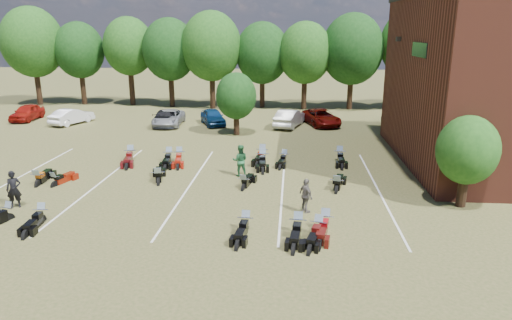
# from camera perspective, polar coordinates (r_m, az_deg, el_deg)

# --- Properties ---
(ground) EXTENTS (160.00, 160.00, 0.00)m
(ground) POSITION_cam_1_polar(r_m,az_deg,el_deg) (21.68, -2.17, -5.92)
(ground) COLOR brown
(ground) RESTS_ON ground
(car_0) EXTENTS (2.02, 4.41, 1.47)m
(car_0) POSITION_cam_1_polar(r_m,az_deg,el_deg) (47.41, -26.71, 5.33)
(car_0) COLOR maroon
(car_0) RESTS_ON ground
(car_1) EXTENTS (2.79, 4.44, 1.38)m
(car_1) POSITION_cam_1_polar(r_m,az_deg,el_deg) (43.86, -22.04, 5.08)
(car_1) COLOR silver
(car_1) RESTS_ON ground
(car_2) EXTENTS (2.50, 4.96, 1.34)m
(car_2) POSITION_cam_1_polar(r_m,az_deg,el_deg) (40.75, -10.85, 5.19)
(car_2) COLOR gray
(car_2) RESTS_ON ground
(car_3) EXTENTS (2.25, 4.64, 1.30)m
(car_3) POSITION_cam_1_polar(r_m,az_deg,el_deg) (41.60, -11.17, 5.35)
(car_3) COLOR black
(car_3) RESTS_ON ground
(car_4) EXTENTS (3.12, 4.43, 1.40)m
(car_4) POSITION_cam_1_polar(r_m,az_deg,el_deg) (40.54, -5.42, 5.39)
(car_4) COLOR navy
(car_4) RESTS_ON ground
(car_5) EXTENTS (2.79, 4.85, 1.51)m
(car_5) POSITION_cam_1_polar(r_m,az_deg,el_deg) (39.61, 4.21, 5.25)
(car_5) COLOR #B2B2AD
(car_5) RESTS_ON ground
(car_6) EXTENTS (3.71, 5.43, 1.38)m
(car_6) POSITION_cam_1_polar(r_m,az_deg,el_deg) (40.60, 8.15, 5.30)
(car_6) COLOR #500704
(car_6) RESTS_ON ground
(car_7) EXTENTS (1.94, 4.66, 1.35)m
(car_7) POSITION_cam_1_polar(r_m,az_deg,el_deg) (41.19, 17.07, 4.88)
(car_7) COLOR #3A3B40
(car_7) RESTS_ON ground
(person_black) EXTENTS (0.77, 0.65, 1.78)m
(person_black) POSITION_cam_1_polar(r_m,az_deg,el_deg) (24.17, -28.02, -3.27)
(person_black) COLOR black
(person_black) RESTS_ON ground
(person_green) EXTENTS (0.94, 0.76, 1.83)m
(person_green) POSITION_cam_1_polar(r_m,az_deg,el_deg) (25.96, -2.00, -0.07)
(person_green) COLOR #235E33
(person_green) RESTS_ON ground
(person_grey) EXTENTS (0.84, 1.01, 1.62)m
(person_grey) POSITION_cam_1_polar(r_m,az_deg,el_deg) (20.92, 6.26, -4.46)
(person_grey) COLOR #625B54
(person_grey) RESTS_ON ground
(motorcycle_0) EXTENTS (1.20, 2.19, 1.16)m
(motorcycle_0) POSITION_cam_1_polar(r_m,az_deg,el_deg) (23.03, -28.54, -6.60)
(motorcycle_0) COLOR black
(motorcycle_0) RESTS_ON ground
(motorcycle_2) EXTENTS (0.90, 2.20, 1.19)m
(motorcycle_2) POSITION_cam_1_polar(r_m,az_deg,el_deg) (22.14, -25.16, -7.03)
(motorcycle_2) COLOR black
(motorcycle_2) RESTS_ON ground
(motorcycle_3) EXTENTS (0.91, 2.25, 1.22)m
(motorcycle_3) POSITION_cam_1_polar(r_m,az_deg,el_deg) (19.23, -1.32, -8.86)
(motorcycle_3) COLOR black
(motorcycle_3) RESTS_ON ground
(motorcycle_4) EXTENTS (0.97, 2.37, 1.28)m
(motorcycle_4) POSITION_cam_1_polar(r_m,az_deg,el_deg) (19.06, 5.22, -9.16)
(motorcycle_4) COLOR black
(motorcycle_4) RESTS_ON ground
(motorcycle_5) EXTENTS (1.22, 2.30, 1.23)m
(motorcycle_5) POSITION_cam_1_polar(r_m,az_deg,el_deg) (18.99, 7.72, -9.35)
(motorcycle_5) COLOR black
(motorcycle_5) RESTS_ON ground
(motorcycle_6) EXTENTS (1.16, 2.43, 1.30)m
(motorcycle_6) POSITION_cam_1_polar(r_m,az_deg,el_deg) (19.50, 8.57, -8.69)
(motorcycle_6) COLOR #420D09
(motorcycle_6) RESTS_ON ground
(motorcycle_7) EXTENTS (1.18, 2.15, 1.14)m
(motorcycle_7) POSITION_cam_1_polar(r_m,az_deg,el_deg) (26.76, -23.80, -3.02)
(motorcycle_7) COLOR maroon
(motorcycle_7) RESTS_ON ground
(motorcycle_8) EXTENTS (0.97, 2.38, 1.29)m
(motorcycle_8) POSITION_cam_1_polar(r_m,az_deg,el_deg) (27.22, -25.56, -2.92)
(motorcycle_8) COLOR black
(motorcycle_8) RESTS_ON ground
(motorcycle_10) EXTENTS (1.32, 2.53, 1.35)m
(motorcycle_10) POSITION_cam_1_polar(r_m,az_deg,el_deg) (25.41, -12.10, -2.94)
(motorcycle_10) COLOR black
(motorcycle_10) RESTS_ON ground
(motorcycle_11) EXTENTS (1.08, 2.23, 1.19)m
(motorcycle_11) POSITION_cam_1_polar(r_m,az_deg,el_deg) (24.00, -1.56, -3.71)
(motorcycle_11) COLOR black
(motorcycle_11) RESTS_ON ground
(motorcycle_12) EXTENTS (1.22, 2.46, 1.32)m
(motorcycle_12) POSITION_cam_1_polar(r_m,az_deg,el_deg) (23.99, 10.02, -3.97)
(motorcycle_12) COLOR black
(motorcycle_12) RESTS_ON ground
(motorcycle_14) EXTENTS (1.30, 2.64, 1.41)m
(motorcycle_14) POSITION_cam_1_polar(r_m,az_deg,el_deg) (30.28, -15.35, -0.10)
(motorcycle_14) COLOR #42090D
(motorcycle_14) RESTS_ON ground
(motorcycle_15) EXTENTS (1.15, 2.44, 1.31)m
(motorcycle_15) POSITION_cam_1_polar(r_m,az_deg,el_deg) (29.46, -9.52, -0.19)
(motorcycle_15) COLOR maroon
(motorcycle_15) RESTS_ON ground
(motorcycle_16) EXTENTS (1.07, 2.51, 1.35)m
(motorcycle_16) POSITION_cam_1_polar(r_m,az_deg,el_deg) (29.42, -10.78, -0.27)
(motorcycle_16) COLOR black
(motorcycle_16) RESTS_ON ground
(motorcycle_17) EXTENTS (1.05, 2.56, 1.39)m
(motorcycle_17) POSITION_cam_1_polar(r_m,az_deg,el_deg) (29.50, 0.77, 0.06)
(motorcycle_17) COLOR black
(motorcycle_17) RESTS_ON ground
(motorcycle_18) EXTENTS (0.98, 2.57, 1.40)m
(motorcycle_18) POSITION_cam_1_polar(r_m,az_deg,el_deg) (28.43, 0.82, -0.56)
(motorcycle_18) COLOR black
(motorcycle_18) RESTS_ON ground
(motorcycle_19) EXTENTS (0.80, 2.43, 1.35)m
(motorcycle_19) POSITION_cam_1_polar(r_m,az_deg,el_deg) (29.61, 10.37, -0.14)
(motorcycle_19) COLOR black
(motorcycle_19) RESTS_ON ground
(motorcycle_20) EXTENTS (0.96, 2.16, 1.16)m
(motorcycle_20) POSITION_cam_1_polar(r_m,az_deg,el_deg) (28.88, 3.54, -0.32)
(motorcycle_20) COLOR black
(motorcycle_20) RESTS_ON ground
(tree_line) EXTENTS (56.00, 6.00, 9.79)m
(tree_line) POSITION_cam_1_polar(r_m,az_deg,el_deg) (49.13, 0.63, 13.87)
(tree_line) COLOR black
(tree_line) RESTS_ON ground
(young_tree_near_building) EXTENTS (2.80, 2.80, 4.16)m
(young_tree_near_building) POSITION_cam_1_polar(r_m,az_deg,el_deg) (23.09, 24.93, 1.12)
(young_tree_near_building) COLOR black
(young_tree_near_building) RESTS_ON ground
(young_tree_midfield) EXTENTS (3.20, 3.20, 4.70)m
(young_tree_midfield) POSITION_cam_1_polar(r_m,az_deg,el_deg) (36.09, -2.50, 7.99)
(young_tree_midfield) COLOR black
(young_tree_midfield) RESTS_ON ground
(parking_lines) EXTENTS (20.10, 14.00, 0.01)m
(parking_lines) POSITION_cam_1_polar(r_m,az_deg,el_deg) (24.94, -8.23, -3.09)
(parking_lines) COLOR silver
(parking_lines) RESTS_ON ground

